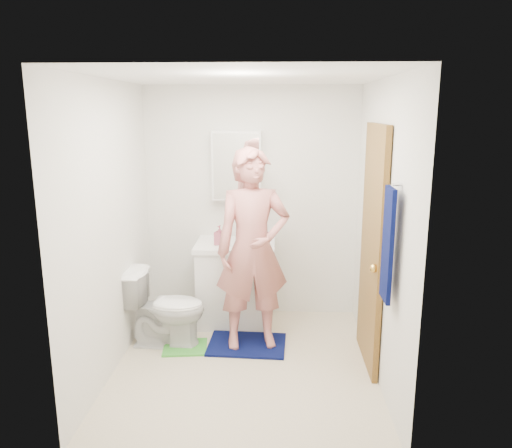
{
  "coord_description": "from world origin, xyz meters",
  "views": [
    {
      "loc": [
        0.26,
        -3.92,
        2.16
      ],
      "look_at": [
        0.09,
        0.25,
        1.2
      ],
      "focal_mm": 35.0,
      "sensor_mm": 36.0,
      "label": 1
    }
  ],
  "objects_px": {
    "soap_dispenser": "(220,235)",
    "toothbrush_cup": "(264,236)",
    "man": "(253,250)",
    "medicine_cabinet": "(237,166)",
    "toilet": "(166,307)",
    "towel": "(388,245)",
    "vanity_cabinet": "(236,285)"
  },
  "relations": [
    {
      "from": "vanity_cabinet",
      "to": "medicine_cabinet",
      "type": "relative_size",
      "value": 1.14
    },
    {
      "from": "towel",
      "to": "toilet",
      "type": "distance_m",
      "value": 2.21
    },
    {
      "from": "vanity_cabinet",
      "to": "toothbrush_cup",
      "type": "xyz_separation_m",
      "value": [
        0.28,
        0.09,
        0.5
      ]
    },
    {
      "from": "soap_dispenser",
      "to": "toothbrush_cup",
      "type": "xyz_separation_m",
      "value": [
        0.43,
        0.17,
        -0.05
      ]
    },
    {
      "from": "medicine_cabinet",
      "to": "soap_dispenser",
      "type": "distance_m",
      "value": 0.74
    },
    {
      "from": "soap_dispenser",
      "to": "toothbrush_cup",
      "type": "height_order",
      "value": "soap_dispenser"
    },
    {
      "from": "medicine_cabinet",
      "to": "towel",
      "type": "xyz_separation_m",
      "value": [
        1.18,
        -1.71,
        -0.35
      ]
    },
    {
      "from": "towel",
      "to": "toothbrush_cup",
      "type": "height_order",
      "value": "towel"
    },
    {
      "from": "man",
      "to": "vanity_cabinet",
      "type": "bearing_deg",
      "value": 98.92
    },
    {
      "from": "towel",
      "to": "soap_dispenser",
      "type": "bearing_deg",
      "value": 133.41
    },
    {
      "from": "soap_dispenser",
      "to": "towel",
      "type": "bearing_deg",
      "value": -46.59
    },
    {
      "from": "toilet",
      "to": "toothbrush_cup",
      "type": "xyz_separation_m",
      "value": [
        0.89,
        0.63,
        0.53
      ]
    },
    {
      "from": "medicine_cabinet",
      "to": "soap_dispenser",
      "type": "relative_size",
      "value": 3.6
    },
    {
      "from": "toothbrush_cup",
      "to": "man",
      "type": "distance_m",
      "value": 0.64
    },
    {
      "from": "soap_dispenser",
      "to": "man",
      "type": "relative_size",
      "value": 0.11
    },
    {
      "from": "medicine_cabinet",
      "to": "toilet",
      "type": "xyz_separation_m",
      "value": [
        -0.61,
        -0.76,
        -1.23
      ]
    },
    {
      "from": "vanity_cabinet",
      "to": "towel",
      "type": "relative_size",
      "value": 1.0
    },
    {
      "from": "toothbrush_cup",
      "to": "man",
      "type": "relative_size",
      "value": 0.06
    },
    {
      "from": "man",
      "to": "soap_dispenser",
      "type": "bearing_deg",
      "value": 115.64
    },
    {
      "from": "soap_dispenser",
      "to": "man",
      "type": "distance_m",
      "value": 0.58
    },
    {
      "from": "medicine_cabinet",
      "to": "man",
      "type": "height_order",
      "value": "medicine_cabinet"
    },
    {
      "from": "toilet",
      "to": "man",
      "type": "xyz_separation_m",
      "value": [
        0.81,
        -0.01,
        0.57
      ]
    },
    {
      "from": "toilet",
      "to": "toothbrush_cup",
      "type": "relative_size",
      "value": 6.38
    },
    {
      "from": "medicine_cabinet",
      "to": "toilet",
      "type": "relative_size",
      "value": 0.96
    },
    {
      "from": "medicine_cabinet",
      "to": "toilet",
      "type": "distance_m",
      "value": 1.57
    },
    {
      "from": "medicine_cabinet",
      "to": "soap_dispenser",
      "type": "height_order",
      "value": "medicine_cabinet"
    },
    {
      "from": "towel",
      "to": "soap_dispenser",
      "type": "height_order",
      "value": "towel"
    },
    {
      "from": "medicine_cabinet",
      "to": "vanity_cabinet",
      "type": "bearing_deg",
      "value": -90.0
    },
    {
      "from": "soap_dispenser",
      "to": "toothbrush_cup",
      "type": "bearing_deg",
      "value": 21.49
    },
    {
      "from": "toothbrush_cup",
      "to": "man",
      "type": "xyz_separation_m",
      "value": [
        -0.08,
        -0.63,
        0.04
      ]
    },
    {
      "from": "toilet",
      "to": "man",
      "type": "height_order",
      "value": "man"
    },
    {
      "from": "vanity_cabinet",
      "to": "towel",
      "type": "height_order",
      "value": "towel"
    }
  ]
}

